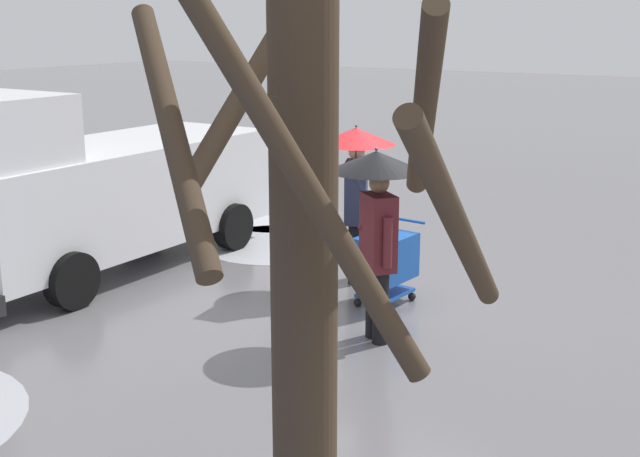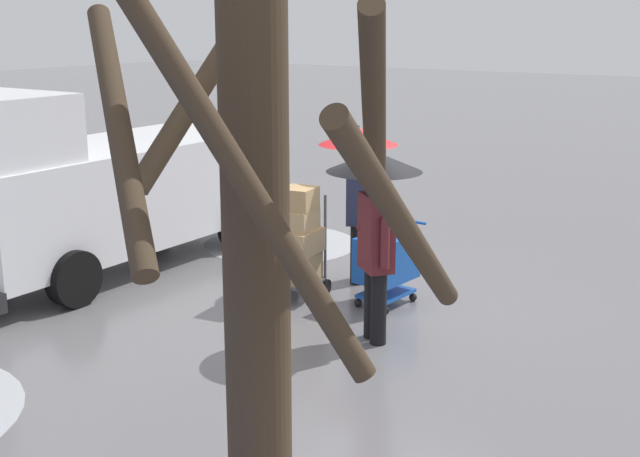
{
  "view_description": "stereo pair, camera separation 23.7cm",
  "coord_description": "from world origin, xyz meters",
  "px_view_note": "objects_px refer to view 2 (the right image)",
  "views": [
    {
      "loc": [
        -4.57,
        8.72,
        3.49
      ],
      "look_at": [
        0.55,
        0.54,
        1.05
      ],
      "focal_mm": 46.91,
      "sensor_mm": 36.0,
      "label": 1
    },
    {
      "loc": [
        -4.77,
        8.59,
        3.49
      ],
      "look_at": [
        0.55,
        0.54,
        1.05
      ],
      "focal_mm": 46.91,
      "sensor_mm": 36.0,
      "label": 2
    }
  ],
  "objects_px": {
    "shopping_cart_vendor": "(386,260)",
    "hand_dolly_boxes": "(299,240)",
    "pedestrian_pink_side": "(375,200)",
    "pedestrian_black_side": "(358,167)",
    "bare_tree_near": "(262,416)",
    "cargo_van_parked_right": "(98,187)"
  },
  "relations": [
    {
      "from": "shopping_cart_vendor",
      "to": "hand_dolly_boxes",
      "type": "relative_size",
      "value": 0.72
    },
    {
      "from": "pedestrian_pink_side",
      "to": "shopping_cart_vendor",
      "type": "bearing_deg",
      "value": -67.81
    },
    {
      "from": "hand_dolly_boxes",
      "to": "pedestrian_black_side",
      "type": "relative_size",
      "value": 0.67
    },
    {
      "from": "hand_dolly_boxes",
      "to": "bare_tree_near",
      "type": "bearing_deg",
      "value": 123.84
    },
    {
      "from": "hand_dolly_boxes",
      "to": "pedestrian_black_side",
      "type": "height_order",
      "value": "pedestrian_black_side"
    },
    {
      "from": "pedestrian_pink_side",
      "to": "pedestrian_black_side",
      "type": "bearing_deg",
      "value": -53.99
    },
    {
      "from": "hand_dolly_boxes",
      "to": "pedestrian_black_side",
      "type": "xyz_separation_m",
      "value": [
        -0.28,
        -0.96,
        0.82
      ]
    },
    {
      "from": "hand_dolly_boxes",
      "to": "pedestrian_pink_side",
      "type": "xyz_separation_m",
      "value": [
        -1.48,
        0.69,
        0.82
      ]
    },
    {
      "from": "shopping_cart_vendor",
      "to": "pedestrian_black_side",
      "type": "height_order",
      "value": "pedestrian_black_side"
    },
    {
      "from": "bare_tree_near",
      "to": "shopping_cart_vendor",
      "type": "bearing_deg",
      "value": -64.8
    },
    {
      "from": "cargo_van_parked_right",
      "to": "bare_tree_near",
      "type": "distance_m",
      "value": 9.24
    },
    {
      "from": "pedestrian_pink_side",
      "to": "pedestrian_black_side",
      "type": "relative_size",
      "value": 1.0
    },
    {
      "from": "pedestrian_black_side",
      "to": "bare_tree_near",
      "type": "height_order",
      "value": "bare_tree_near"
    },
    {
      "from": "shopping_cart_vendor",
      "to": "pedestrian_pink_side",
      "type": "height_order",
      "value": "pedestrian_pink_side"
    },
    {
      "from": "pedestrian_pink_side",
      "to": "hand_dolly_boxes",
      "type": "bearing_deg",
      "value": -24.92
    },
    {
      "from": "cargo_van_parked_right",
      "to": "hand_dolly_boxes",
      "type": "bearing_deg",
      "value": -172.01
    },
    {
      "from": "pedestrian_pink_side",
      "to": "bare_tree_near",
      "type": "relative_size",
      "value": 0.56
    },
    {
      "from": "shopping_cart_vendor",
      "to": "pedestrian_pink_side",
      "type": "xyz_separation_m",
      "value": [
        -0.45,
        1.1,
        1.02
      ]
    },
    {
      "from": "hand_dolly_boxes",
      "to": "cargo_van_parked_right",
      "type": "bearing_deg",
      "value": 7.99
    },
    {
      "from": "shopping_cart_vendor",
      "to": "bare_tree_near",
      "type": "height_order",
      "value": "bare_tree_near"
    },
    {
      "from": "hand_dolly_boxes",
      "to": "shopping_cart_vendor",
      "type": "bearing_deg",
      "value": -157.86
    },
    {
      "from": "cargo_van_parked_right",
      "to": "hand_dolly_boxes",
      "type": "height_order",
      "value": "cargo_van_parked_right"
    }
  ]
}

